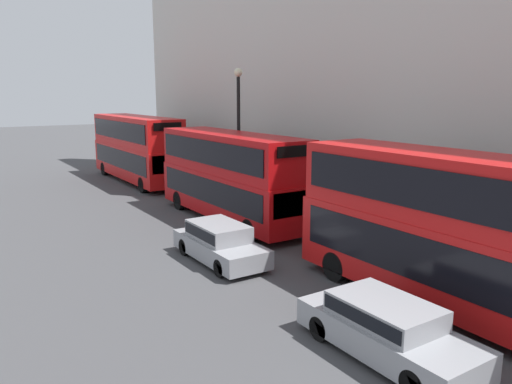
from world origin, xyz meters
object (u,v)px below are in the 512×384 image
(bus_second_in_queue, at_px, (231,173))
(car_hatchback, at_px, (219,241))
(bus_third_in_queue, at_px, (136,146))
(car_dark_sedan, at_px, (386,327))
(bus_leading, at_px, (465,230))
(pedestrian, at_px, (205,179))

(bus_second_in_queue, xyz_separation_m, car_hatchback, (-3.40, -4.98, -1.60))
(bus_second_in_queue, relative_size, bus_third_in_queue, 0.91)
(car_hatchback, bearing_deg, car_dark_sedan, -90.00)
(bus_leading, relative_size, bus_second_in_queue, 1.06)
(bus_third_in_queue, bearing_deg, bus_leading, -90.00)
(bus_third_in_queue, bearing_deg, bus_second_in_queue, -90.00)
(bus_leading, bearing_deg, car_dark_sedan, -173.16)
(car_dark_sedan, distance_m, car_hatchback, 8.13)
(bus_leading, relative_size, bus_third_in_queue, 0.97)
(bus_leading, bearing_deg, pedestrian, 83.18)
(pedestrian, bearing_deg, bus_third_in_queue, 113.11)
(car_dark_sedan, xyz_separation_m, car_hatchback, (-0.00, 8.13, 0.03))
(bus_third_in_queue, bearing_deg, car_hatchback, -100.67)
(bus_third_in_queue, distance_m, car_hatchback, 18.45)
(bus_second_in_queue, bearing_deg, car_hatchback, -124.30)
(bus_leading, bearing_deg, bus_third_in_queue, 90.00)
(bus_third_in_queue, height_order, car_hatchback, bus_third_in_queue)
(bus_second_in_queue, distance_m, bus_third_in_queue, 13.07)
(bus_second_in_queue, distance_m, car_dark_sedan, 13.65)
(bus_second_in_queue, height_order, pedestrian, bus_second_in_queue)
(bus_second_in_queue, bearing_deg, bus_third_in_queue, 90.00)
(bus_leading, distance_m, bus_second_in_queue, 12.71)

